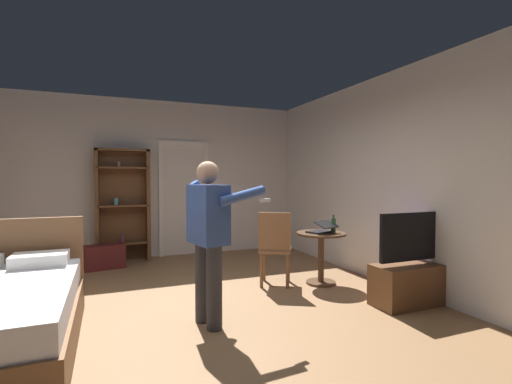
% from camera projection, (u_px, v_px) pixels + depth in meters
% --- Properties ---
extents(ground_plane, '(6.98, 6.98, 0.00)m').
position_uv_depth(ground_plane, '(197.00, 317.00, 3.78)').
color(ground_plane, olive).
extents(wall_back, '(5.56, 0.12, 2.85)m').
position_uv_depth(wall_back, '(156.00, 179.00, 6.72)').
color(wall_back, silver).
rests_on(wall_back, ground_plane).
extents(wall_right, '(0.12, 6.58, 2.85)m').
position_uv_depth(wall_right, '(401.00, 179.00, 4.76)').
color(wall_right, silver).
rests_on(wall_right, ground_plane).
extents(doorway_frame, '(0.93, 0.08, 2.13)m').
position_uv_depth(doorway_frame, '(184.00, 190.00, 6.84)').
color(doorway_frame, white).
rests_on(doorway_frame, ground_plane).
extents(bookshelf, '(0.88, 0.32, 1.94)m').
position_uv_depth(bookshelf, '(123.00, 201.00, 6.30)').
color(bookshelf, brown).
rests_on(bookshelf, ground_plane).
extents(tv_flatscreen, '(0.94, 0.40, 1.05)m').
position_uv_depth(tv_flatscreen, '(412.00, 277.00, 4.15)').
color(tv_flatscreen, brown).
rests_on(tv_flatscreen, ground_plane).
extents(side_table, '(0.67, 0.67, 0.70)m').
position_uv_depth(side_table, '(321.00, 249.00, 4.96)').
color(side_table, '#4C331E').
rests_on(side_table, ground_plane).
extents(laptop, '(0.41, 0.41, 0.17)m').
position_uv_depth(laptop, '(322.00, 229.00, 4.90)').
color(laptop, black).
rests_on(laptop, side_table).
extents(bottle_on_table, '(0.06, 0.06, 0.24)m').
position_uv_depth(bottle_on_table, '(333.00, 225.00, 4.92)').
color(bottle_on_table, '#295626').
rests_on(bottle_on_table, side_table).
extents(wooden_chair, '(0.57, 0.57, 0.99)m').
position_uv_depth(wooden_chair, '(275.00, 245.00, 4.84)').
color(wooden_chair, brown).
rests_on(wooden_chair, ground_plane).
extents(person_blue_shirt, '(0.77, 0.61, 1.60)m').
position_uv_depth(person_blue_shirt, '(209.00, 231.00, 3.54)').
color(person_blue_shirt, '#333338').
rests_on(person_blue_shirt, ground_plane).
extents(suitcase_dark, '(0.64, 0.38, 0.38)m').
position_uv_depth(suitcase_dark, '(104.00, 257.00, 5.79)').
color(suitcase_dark, '#4C1919').
rests_on(suitcase_dark, ground_plane).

